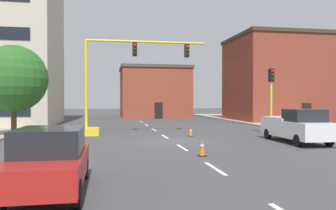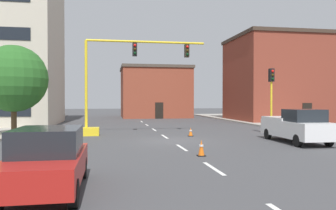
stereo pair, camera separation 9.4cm
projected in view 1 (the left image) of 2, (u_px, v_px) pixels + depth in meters
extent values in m
plane|color=#424244|center=(172.00, 141.00, 20.77)|extent=(160.00, 160.00, 0.00)
cube|color=#9E998E|center=(298.00, 127.00, 30.99)|extent=(6.00, 56.00, 0.14)
cube|color=silver|center=(215.00, 168.00, 12.41)|extent=(0.16, 2.40, 0.01)
cube|color=silver|center=(182.00, 148.00, 17.82)|extent=(0.16, 2.40, 0.01)
cube|color=silver|center=(165.00, 137.00, 23.23)|extent=(0.16, 2.40, 0.01)
cube|color=silver|center=(154.00, 130.00, 28.64)|extent=(0.16, 2.40, 0.01)
cube|color=silver|center=(147.00, 125.00, 34.06)|extent=(0.16, 2.40, 0.01)
cube|color=silver|center=(141.00, 122.00, 39.47)|extent=(0.16, 2.40, 0.01)
cube|color=brown|center=(154.00, 94.00, 49.94)|extent=(9.67, 8.64, 6.96)
cube|color=#4C4238|center=(154.00, 69.00, 49.89)|extent=(9.97, 8.94, 0.40)
cube|color=black|center=(159.00, 111.00, 45.70)|extent=(1.10, 0.06, 2.20)
cube|color=brown|center=(283.00, 81.00, 41.31)|extent=(12.30, 9.77, 9.80)
cube|color=#3D2D23|center=(284.00, 39.00, 41.23)|extent=(12.60, 10.07, 0.40)
cube|color=black|center=(307.00, 113.00, 36.52)|extent=(1.10, 0.06, 2.20)
cube|color=yellow|center=(86.00, 132.00, 23.97)|extent=(1.80, 1.20, 0.55)
cylinder|color=yellow|center=(86.00, 84.00, 23.93)|extent=(0.20, 0.20, 6.20)
cylinder|color=yellow|center=(147.00, 42.00, 24.64)|extent=(8.60, 0.16, 0.16)
cube|color=black|center=(135.00, 49.00, 24.50)|extent=(0.32, 0.36, 0.95)
sphere|color=red|center=(135.00, 45.00, 24.31)|extent=(0.20, 0.20, 0.20)
sphere|color=#38280A|center=(135.00, 49.00, 24.31)|extent=(0.20, 0.20, 0.20)
sphere|color=black|center=(135.00, 53.00, 24.32)|extent=(0.20, 0.20, 0.20)
cube|color=black|center=(187.00, 51.00, 25.18)|extent=(0.32, 0.36, 0.95)
sphere|color=red|center=(187.00, 47.00, 24.99)|extent=(0.20, 0.20, 0.20)
sphere|color=#38280A|center=(187.00, 51.00, 24.99)|extent=(0.20, 0.20, 0.20)
sphere|color=black|center=(187.00, 54.00, 25.00)|extent=(0.20, 0.20, 0.20)
cylinder|color=yellow|center=(271.00, 102.00, 24.66)|extent=(0.14, 0.14, 4.80)
cube|color=black|center=(271.00, 75.00, 24.63)|extent=(0.32, 0.36, 0.95)
sphere|color=red|center=(273.00, 71.00, 24.44)|extent=(0.20, 0.20, 0.20)
sphere|color=#38280A|center=(273.00, 75.00, 24.45)|extent=(0.20, 0.20, 0.20)
sphere|color=black|center=(273.00, 79.00, 24.45)|extent=(0.20, 0.20, 0.20)
cylinder|color=#4C3823|center=(14.00, 120.00, 22.86)|extent=(0.36, 0.36, 2.27)
sphere|color=#286023|center=(14.00, 78.00, 22.82)|extent=(4.51, 4.51, 4.51)
cube|color=white|center=(296.00, 129.00, 20.01)|extent=(2.16, 5.46, 0.95)
cube|color=#1E2328|center=(304.00, 115.00, 19.11)|extent=(1.89, 1.85, 0.70)
cube|color=white|center=(286.00, 118.00, 21.17)|extent=(2.08, 2.87, 0.16)
cylinder|color=black|center=(329.00, 140.00, 18.33)|extent=(0.24, 0.69, 0.68)
cylinder|color=black|center=(298.00, 141.00, 18.07)|extent=(0.24, 0.69, 0.68)
cylinder|color=black|center=(294.00, 133.00, 21.96)|extent=(0.24, 0.69, 0.68)
cylinder|color=black|center=(268.00, 134.00, 21.70)|extent=(0.24, 0.69, 0.68)
cube|color=#B21E19|center=(50.00, 167.00, 9.17)|extent=(1.87, 4.51, 0.70)
cube|color=#1E2328|center=(50.00, 141.00, 9.26)|extent=(1.71, 2.31, 0.70)
cylinder|color=black|center=(30.00, 170.00, 10.53)|extent=(0.22, 0.68, 0.68)
cylinder|color=black|center=(84.00, 168.00, 10.83)|extent=(0.22, 0.68, 0.68)
cylinder|color=black|center=(0.00, 197.00, 7.52)|extent=(0.22, 0.68, 0.68)
cylinder|color=black|center=(76.00, 194.00, 7.82)|extent=(0.22, 0.68, 0.68)
cube|color=black|center=(191.00, 136.00, 23.48)|extent=(0.36, 0.36, 0.04)
cone|color=orange|center=(191.00, 132.00, 23.48)|extent=(0.28, 0.28, 0.57)
cylinder|color=white|center=(191.00, 131.00, 23.48)|extent=(0.19, 0.19, 0.08)
cube|color=black|center=(202.00, 156.00, 15.13)|extent=(0.36, 0.36, 0.04)
cone|color=orange|center=(202.00, 147.00, 15.13)|extent=(0.28, 0.28, 0.70)
cylinder|color=white|center=(202.00, 146.00, 15.13)|extent=(0.19, 0.19, 0.08)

